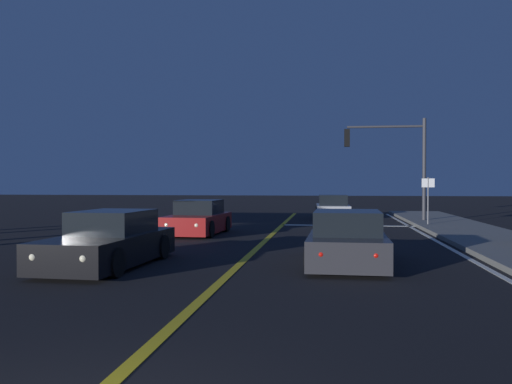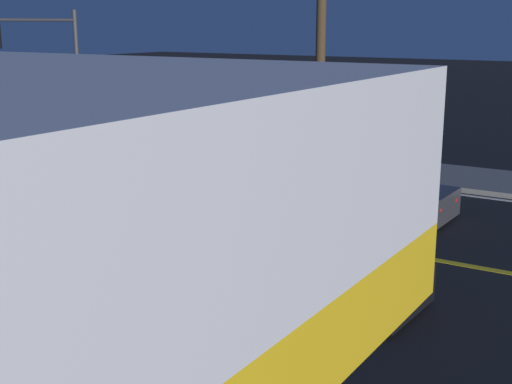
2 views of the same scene
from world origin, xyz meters
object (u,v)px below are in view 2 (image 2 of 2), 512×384
object	(u,v)px
car_far_approaching_black	(291,261)
street_sign_corner	(126,109)
traffic_signal_near_right	(47,56)
car_side_waiting_charcoal	(365,191)

from	to	relation	value
car_far_approaching_black	street_sign_corner	world-z (taller)	street_sign_corner
car_far_approaching_black	traffic_signal_near_right	world-z (taller)	traffic_signal_near_right
traffic_signal_near_right	street_sign_corner	world-z (taller)	traffic_signal_near_right
car_side_waiting_charcoal	traffic_signal_near_right	distance (m)	15.00
street_sign_corner	traffic_signal_near_right	bearing A→B (deg)	113.50
car_side_waiting_charcoal	car_far_approaching_black	bearing A→B (deg)	-168.47
car_side_waiting_charcoal	car_far_approaching_black	size ratio (longest dim) A/B	0.97
car_side_waiting_charcoal	traffic_signal_near_right	xyz separation A→B (m)	(2.78, 14.44, 2.95)
traffic_signal_near_right	street_sign_corner	xyz separation A→B (m)	(1.22, -2.80, -2.00)
car_side_waiting_charcoal	street_sign_corner	world-z (taller)	street_sign_corner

